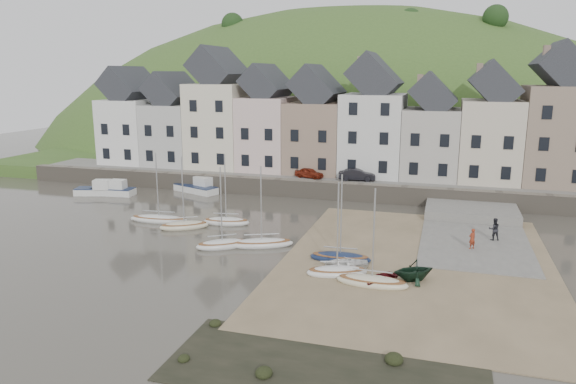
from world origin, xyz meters
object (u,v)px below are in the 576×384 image
(rowboat_white, at_px, (345,263))
(person_red, at_px, (472,239))
(rowboat_red, at_px, (381,279))
(person_dark, at_px, (494,229))
(car_left, at_px, (309,173))
(sailboat_0, at_px, (159,219))
(rowboat_green, at_px, (413,270))
(car_right, at_px, (357,175))

(rowboat_white, bearing_deg, person_red, 110.77)
(rowboat_red, bearing_deg, person_dark, 87.82)
(rowboat_red, bearing_deg, person_red, 87.53)
(rowboat_red, relative_size, car_left, 0.84)
(rowboat_red, xyz_separation_m, person_red, (5.58, 8.47, 0.55))
(rowboat_red, height_order, car_left, car_left)
(sailboat_0, relative_size, rowboat_green, 2.39)
(sailboat_0, height_order, person_red, sailboat_0)
(person_dark, distance_m, car_right, 18.21)
(rowboat_red, bearing_deg, rowboat_white, 172.12)
(rowboat_green, relative_size, rowboat_red, 0.99)
(person_dark, bearing_deg, rowboat_green, 46.12)
(sailboat_0, distance_m, person_dark, 27.75)
(sailboat_0, bearing_deg, person_dark, 5.15)
(rowboat_green, xyz_separation_m, person_red, (3.71, 7.38, 0.13))
(rowboat_green, relative_size, car_right, 0.69)
(car_left, bearing_deg, person_dark, -109.15)
(sailboat_0, distance_m, rowboat_green, 23.49)
(rowboat_white, bearing_deg, car_right, 170.46)
(person_dark, relative_size, car_right, 0.45)
(rowboat_green, height_order, rowboat_red, rowboat_green)
(sailboat_0, height_order, rowboat_white, sailboat_0)
(sailboat_0, bearing_deg, car_left, 58.04)
(rowboat_white, relative_size, person_red, 1.97)
(car_left, bearing_deg, rowboat_red, -139.50)
(sailboat_0, relative_size, person_red, 4.13)
(rowboat_red, distance_m, person_red, 10.16)
(person_dark, bearing_deg, rowboat_red, 41.20)
(sailboat_0, xyz_separation_m, car_right, (14.82, 15.37, 1.98))
(rowboat_green, distance_m, rowboat_red, 2.20)
(rowboat_white, relative_size, car_right, 0.78)
(person_red, height_order, car_right, car_right)
(rowboat_green, height_order, person_dark, person_dark)
(rowboat_white, distance_m, person_red, 10.39)
(rowboat_white, bearing_deg, person_dark, 115.39)
(car_left, bearing_deg, person_red, -117.23)
(rowboat_green, xyz_separation_m, car_right, (-7.41, 22.95, 1.48))
(rowboat_white, bearing_deg, car_left, -176.73)
(rowboat_green, bearing_deg, car_right, 165.91)
(sailboat_0, height_order, person_dark, sailboat_0)
(person_red, bearing_deg, rowboat_green, 23.70)
(car_left, bearing_deg, rowboat_green, -134.79)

